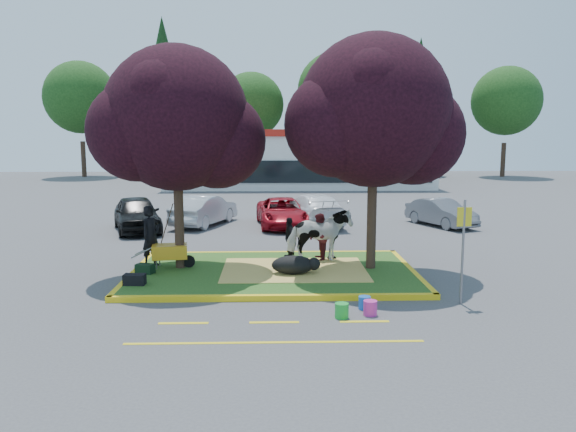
{
  "coord_description": "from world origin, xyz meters",
  "views": [
    {
      "loc": [
        -0.03,
        -16.1,
        4.14
      ],
      "look_at": [
        0.43,
        0.5,
        1.68
      ],
      "focal_mm": 35.0,
      "sensor_mm": 36.0,
      "label": 1
    }
  ],
  "objects_px": {
    "handler": "(151,236)",
    "car_black": "(137,214)",
    "sign_post": "(463,240)",
    "bucket_pink": "(370,308)",
    "cow": "(319,236)",
    "bucket_blue": "(365,303)",
    "calf": "(293,265)",
    "bucket_green": "(342,311)",
    "wheelbarrow": "(170,252)",
    "car_silver": "(204,210)"
  },
  "relations": [
    {
      "from": "bucket_green",
      "to": "wheelbarrow",
      "type": "bearing_deg",
      "value": 136.91
    },
    {
      "from": "calf",
      "to": "bucket_green",
      "type": "distance_m",
      "value": 3.57
    },
    {
      "from": "bucket_pink",
      "to": "car_black",
      "type": "xyz_separation_m",
      "value": [
        -8.01,
        11.43,
        0.57
      ]
    },
    {
      "from": "wheelbarrow",
      "to": "cow",
      "type": "bearing_deg",
      "value": -0.06
    },
    {
      "from": "wheelbarrow",
      "to": "bucket_pink",
      "type": "bearing_deg",
      "value": -46.39
    },
    {
      "from": "wheelbarrow",
      "to": "car_silver",
      "type": "distance_m",
      "value": 8.74
    },
    {
      "from": "handler",
      "to": "car_black",
      "type": "distance_m",
      "value": 7.37
    },
    {
      "from": "sign_post",
      "to": "bucket_pink",
      "type": "relative_size",
      "value": 7.53
    },
    {
      "from": "wheelbarrow",
      "to": "car_silver",
      "type": "bearing_deg",
      "value": 81.86
    },
    {
      "from": "calf",
      "to": "car_black",
      "type": "distance_m",
      "value": 10.36
    },
    {
      "from": "calf",
      "to": "sign_post",
      "type": "bearing_deg",
      "value": -13.7
    },
    {
      "from": "bucket_blue",
      "to": "cow",
      "type": "bearing_deg",
      "value": 99.47
    },
    {
      "from": "bucket_pink",
      "to": "bucket_blue",
      "type": "relative_size",
      "value": 1.1
    },
    {
      "from": "cow",
      "to": "car_black",
      "type": "height_order",
      "value": "cow"
    },
    {
      "from": "bucket_pink",
      "to": "wheelbarrow",
      "type": "bearing_deg",
      "value": 141.93
    },
    {
      "from": "bucket_green",
      "to": "bucket_pink",
      "type": "height_order",
      "value": "bucket_pink"
    },
    {
      "from": "handler",
      "to": "car_black",
      "type": "relative_size",
      "value": 0.42
    },
    {
      "from": "bucket_pink",
      "to": "bucket_blue",
      "type": "height_order",
      "value": "bucket_pink"
    },
    {
      "from": "calf",
      "to": "sign_post",
      "type": "relative_size",
      "value": 0.48
    },
    {
      "from": "bucket_blue",
      "to": "sign_post",
      "type": "bearing_deg",
      "value": 7.96
    },
    {
      "from": "wheelbarrow",
      "to": "bucket_blue",
      "type": "bearing_deg",
      "value": -43.54
    },
    {
      "from": "sign_post",
      "to": "calf",
      "type": "bearing_deg",
      "value": 143.41
    },
    {
      "from": "bucket_pink",
      "to": "car_black",
      "type": "distance_m",
      "value": 13.97
    },
    {
      "from": "handler",
      "to": "car_black",
      "type": "xyz_separation_m",
      "value": [
        -2.11,
        7.06,
        -0.33
      ]
    },
    {
      "from": "cow",
      "to": "bucket_green",
      "type": "distance_m",
      "value": 5.04
    },
    {
      "from": "calf",
      "to": "bucket_pink",
      "type": "distance_m",
      "value": 3.66
    },
    {
      "from": "handler",
      "to": "bucket_green",
      "type": "distance_m",
      "value": 6.99
    },
    {
      "from": "cow",
      "to": "calf",
      "type": "height_order",
      "value": "cow"
    },
    {
      "from": "sign_post",
      "to": "car_silver",
      "type": "height_order",
      "value": "sign_post"
    },
    {
      "from": "handler",
      "to": "wheelbarrow",
      "type": "relative_size",
      "value": 1.0
    },
    {
      "from": "cow",
      "to": "bucket_green",
      "type": "xyz_separation_m",
      "value": [
        0.11,
        -4.97,
        -0.81
      ]
    },
    {
      "from": "wheelbarrow",
      "to": "bucket_pink",
      "type": "height_order",
      "value": "wheelbarrow"
    },
    {
      "from": "handler",
      "to": "bucket_green",
      "type": "bearing_deg",
      "value": -97.51
    },
    {
      "from": "bucket_pink",
      "to": "car_black",
      "type": "height_order",
      "value": "car_black"
    },
    {
      "from": "wheelbarrow",
      "to": "car_black",
      "type": "relative_size",
      "value": 0.42
    },
    {
      "from": "car_silver",
      "to": "car_black",
      "type": "bearing_deg",
      "value": 48.71
    },
    {
      "from": "cow",
      "to": "bucket_pink",
      "type": "height_order",
      "value": "cow"
    },
    {
      "from": "sign_post",
      "to": "car_silver",
      "type": "bearing_deg",
      "value": 117.42
    },
    {
      "from": "wheelbarrow",
      "to": "car_silver",
      "type": "relative_size",
      "value": 0.44
    },
    {
      "from": "car_silver",
      "to": "bucket_pink",
      "type": "bearing_deg",
      "value": 132.69
    },
    {
      "from": "cow",
      "to": "sign_post",
      "type": "bearing_deg",
      "value": -153.69
    },
    {
      "from": "wheelbarrow",
      "to": "car_black",
      "type": "bearing_deg",
      "value": 102.11
    },
    {
      "from": "handler",
      "to": "car_silver",
      "type": "relative_size",
      "value": 0.44
    },
    {
      "from": "bucket_blue",
      "to": "car_black",
      "type": "distance_m",
      "value": 13.57
    },
    {
      "from": "calf",
      "to": "car_silver",
      "type": "relative_size",
      "value": 0.3
    },
    {
      "from": "cow",
      "to": "sign_post",
      "type": "height_order",
      "value": "sign_post"
    },
    {
      "from": "calf",
      "to": "bucket_blue",
      "type": "height_order",
      "value": "calf"
    },
    {
      "from": "cow",
      "to": "bucket_pink",
      "type": "relative_size",
      "value": 5.74
    },
    {
      "from": "handler",
      "to": "bucket_green",
      "type": "relative_size",
      "value": 5.42
    },
    {
      "from": "bucket_blue",
      "to": "wheelbarrow",
      "type": "bearing_deg",
      "value": 144.79
    }
  ]
}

